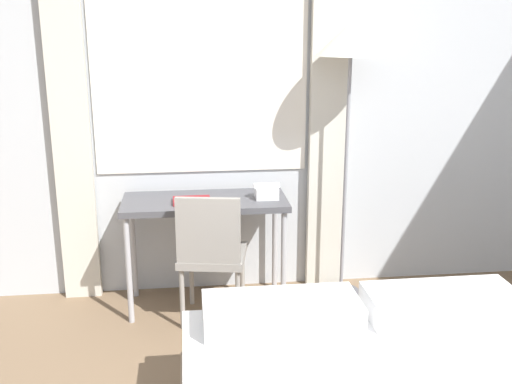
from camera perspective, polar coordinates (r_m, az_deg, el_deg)
wall_back_with_window at (r=4.05m, az=1.45°, el=9.21°), size 5.38×0.13×2.70m
desk at (r=3.85m, az=-4.87°, el=-1.79°), size 1.05×0.46×0.73m
desk_chair at (r=3.68m, az=-4.28°, el=-5.53°), size 0.46×0.46×0.85m
standing_lamp at (r=3.85m, az=9.00°, el=12.75°), size 0.44×0.44×1.83m
telephone at (r=3.83m, az=1.01°, el=0.02°), size 0.17×0.13×0.10m
book at (r=3.76m, az=-6.15°, el=-0.80°), size 0.24×0.16×0.02m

